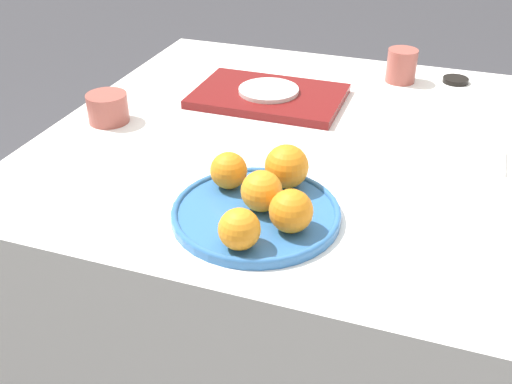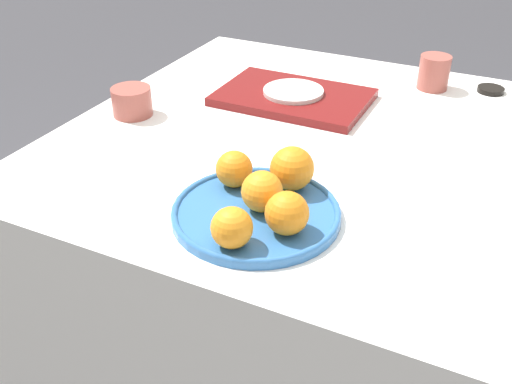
{
  "view_description": "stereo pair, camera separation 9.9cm",
  "coord_description": "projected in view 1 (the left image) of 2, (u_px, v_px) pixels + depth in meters",
  "views": [
    {
      "loc": [
        0.21,
        -1.12,
        1.28
      ],
      "look_at": [
        -0.07,
        -0.33,
        0.76
      ],
      "focal_mm": 42.0,
      "sensor_mm": 36.0,
      "label": 1
    },
    {
      "loc": [
        0.3,
        -1.08,
        1.28
      ],
      "look_at": [
        -0.07,
        -0.33,
        0.76
      ],
      "focal_mm": 42.0,
      "sensor_mm": 36.0,
      "label": 2
    }
  ],
  "objects": [
    {
      "name": "ground_plane",
      "position": [
        320.0,
        374.0,
        1.63
      ],
      "size": [
        12.0,
        12.0,
        0.0
      ],
      "primitive_type": "plane",
      "color": "#38383D"
    },
    {
      "name": "table",
      "position": [
        328.0,
        272.0,
        1.44
      ],
      "size": [
        1.22,
        1.05,
        0.71
      ],
      "color": "white",
      "rests_on": "ground_plane"
    },
    {
      "name": "fruit_platter",
      "position": [
        256.0,
        212.0,
        1.01
      ],
      "size": [
        0.29,
        0.29,
        0.02
      ],
      "color": "#336BAD",
      "rests_on": "table"
    },
    {
      "name": "orange_0",
      "position": [
        239.0,
        229.0,
        0.9
      ],
      "size": [
        0.07,
        0.07,
        0.07
      ],
      "color": "orange",
      "rests_on": "fruit_platter"
    },
    {
      "name": "orange_1",
      "position": [
        262.0,
        191.0,
        0.99
      ],
      "size": [
        0.07,
        0.07,
        0.07
      ],
      "color": "orange",
      "rests_on": "fruit_platter"
    },
    {
      "name": "orange_2",
      "position": [
        229.0,
        170.0,
        1.06
      ],
      "size": [
        0.07,
        0.07,
        0.07
      ],
      "color": "orange",
      "rests_on": "fruit_platter"
    },
    {
      "name": "orange_3",
      "position": [
        287.0,
        166.0,
        1.06
      ],
      "size": [
        0.08,
        0.08,
        0.08
      ],
      "color": "orange",
      "rests_on": "fruit_platter"
    },
    {
      "name": "orange_4",
      "position": [
        291.0,
        211.0,
        0.94
      ],
      "size": [
        0.07,
        0.07,
        0.07
      ],
      "color": "orange",
      "rests_on": "fruit_platter"
    },
    {
      "name": "serving_tray",
      "position": [
        269.0,
        96.0,
        1.43
      ],
      "size": [
        0.35,
        0.24,
        0.02
      ],
      "color": "maroon",
      "rests_on": "table"
    },
    {
      "name": "side_plate",
      "position": [
        269.0,
        90.0,
        1.43
      ],
      "size": [
        0.14,
        0.14,
        0.01
      ],
      "color": "silver",
      "rests_on": "serving_tray"
    },
    {
      "name": "cup_0",
      "position": [
        402.0,
        66.0,
        1.52
      ],
      "size": [
        0.08,
        0.08,
        0.08
      ],
      "color": "#9E4C42",
      "rests_on": "table"
    },
    {
      "name": "cup_1",
      "position": [
        108.0,
        108.0,
        1.32
      ],
      "size": [
        0.09,
        0.09,
        0.06
      ],
      "color": "#9E4C42",
      "rests_on": "table"
    },
    {
      "name": "napkin",
      "position": [
        472.0,
        158.0,
        1.18
      ],
      "size": [
        0.13,
        0.1,
        0.01
      ],
      "color": "white",
      "rests_on": "table"
    },
    {
      "name": "soy_dish",
      "position": [
        456.0,
        80.0,
        1.53
      ],
      "size": [
        0.06,
        0.06,
        0.01
      ],
      "color": "black",
      "rests_on": "table"
    }
  ]
}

